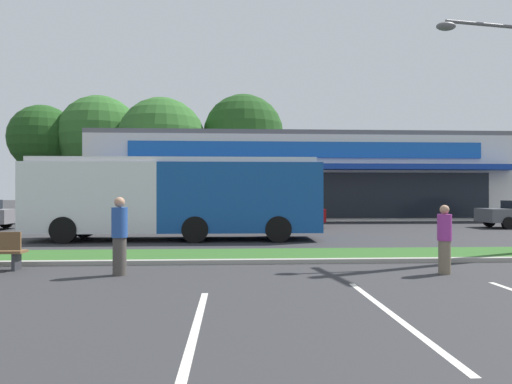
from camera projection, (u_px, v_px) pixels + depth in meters
The scene contains 13 objects.
grass_median at pixel (300, 255), 13.34m from camera, with size 56.00×2.20×0.12m, color #2D5B23.
curb_lip at pixel (307, 261), 12.12m from camera, with size 56.00×0.24×0.12m, color #99968C.
parking_stripe_0 at pixel (194, 333), 6.11m from camera, with size 0.12×4.80×0.01m, color silver.
parking_stripe_1 at pixel (393, 315), 7.00m from camera, with size 0.12×4.80×0.01m, color silver.
storefront_building at pixel (295, 178), 35.41m from camera, with size 28.85×13.22×6.01m.
tree_far_left at pixel (43, 138), 43.63m from camera, with size 6.35×6.35×10.30m.
tree_left at pixel (100, 137), 44.24m from camera, with size 7.94×7.94×11.33m.
tree_mid_left at pixel (162, 141), 42.18m from camera, with size 8.12×8.12×10.72m.
tree_mid at pixel (243, 135), 44.01m from camera, with size 7.79×7.79×11.39m.
city_bus at pixel (176, 196), 18.22m from camera, with size 11.49×2.71×3.25m.
car_2 at pixel (280, 213), 24.55m from camera, with size 4.63×1.94×1.49m.
pedestrian_near_bench at pixel (444, 239), 10.55m from camera, with size 0.32×0.32×1.60m.
pedestrian_by_pole at pixel (120, 236), 10.38m from camera, with size 0.36×0.36×1.79m.
Camera 1 is at (-2.01, 0.74, 1.89)m, focal length 31.90 mm.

